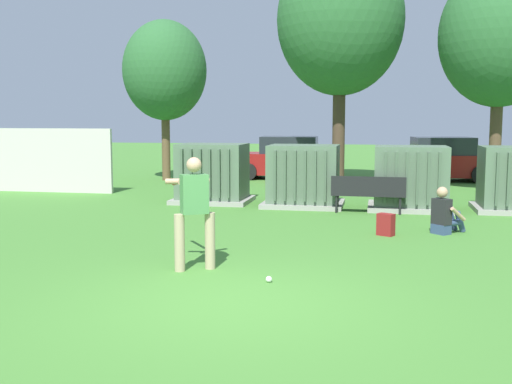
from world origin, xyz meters
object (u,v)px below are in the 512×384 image
(park_bench, at_px, (368,192))
(seated_spectator, at_px, (445,215))
(transformer_west, at_px, (213,174))
(parked_car_leftmost, at_px, (286,159))
(batter, at_px, (194,207))
(backpack, at_px, (386,225))
(sports_ball, at_px, (269,279))
(transformer_mid_east, at_px, (411,179))
(transformer_mid_west, at_px, (304,177))
(parked_car_left_of_center, at_px, (439,161))

(park_bench, relative_size, seated_spectator, 1.88)
(transformer_west, relative_size, parked_car_leftmost, 0.49)
(park_bench, height_order, batter, batter)
(backpack, bearing_deg, transformer_west, 138.74)
(transformer_west, xyz_separation_m, parked_car_leftmost, (1.01, 7.13, -0.04))
(seated_spectator, xyz_separation_m, parked_car_leftmost, (-4.83, 10.78, 0.38))
(backpack, distance_m, parked_car_leftmost, 11.82)
(sports_ball, bearing_deg, batter, 156.31)
(transformer_mid_east, height_order, park_bench, transformer_mid_east)
(backpack, bearing_deg, seated_spectator, 20.88)
(backpack, relative_size, parked_car_leftmost, 0.10)
(seated_spectator, bearing_deg, transformer_west, 147.93)
(sports_ball, height_order, parked_car_leftmost, parked_car_leftmost)
(backpack, bearing_deg, transformer_mid_west, 119.02)
(backpack, bearing_deg, batter, -130.66)
(sports_ball, height_order, backpack, backpack)
(transformer_mid_west, distance_m, backpack, 4.40)
(transformer_mid_west, xyz_separation_m, batter, (-0.82, -7.24, 0.19))
(transformer_mid_west, xyz_separation_m, transformer_mid_east, (2.74, -0.08, 0.00))
(transformer_west, height_order, parked_car_leftmost, same)
(sports_ball, bearing_deg, backpack, 67.28)
(transformer_mid_east, distance_m, park_bench, 1.38)
(transformer_mid_west, relative_size, parked_car_left_of_center, 0.48)
(batter, distance_m, parked_car_leftmost, 14.67)
(transformer_mid_west, bearing_deg, parked_car_leftmost, 101.84)
(transformer_west, xyz_separation_m, sports_ball, (3.01, -8.08, -0.74))
(transformer_mid_west, xyz_separation_m, sports_ball, (0.45, -7.80, -0.74))
(transformer_mid_east, distance_m, seated_spectator, 3.36)
(transformer_west, relative_size, transformer_mid_east, 1.00)
(transformer_mid_west, height_order, sports_ball, transformer_mid_west)
(park_bench, relative_size, sports_ball, 20.11)
(park_bench, xyz_separation_m, backpack, (0.41, -2.86, -0.32))
(batter, distance_m, sports_ball, 1.67)
(seated_spectator, distance_m, parked_car_left_of_center, 11.00)
(batter, distance_m, backpack, 4.58)
(transformer_mid_east, bearing_deg, parked_car_left_of_center, 79.81)
(park_bench, bearing_deg, batter, -111.93)
(parked_car_left_of_center, bearing_deg, transformer_west, -132.47)
(park_bench, bearing_deg, backpack, -81.88)
(transformer_west, height_order, sports_ball, transformer_west)
(transformer_west, bearing_deg, park_bench, -16.17)
(park_bench, bearing_deg, sports_ball, -100.41)
(transformer_mid_west, relative_size, parked_car_leftmost, 0.49)
(seated_spectator, bearing_deg, parked_car_left_of_center, 85.60)
(park_bench, bearing_deg, parked_car_leftmost, 111.30)
(transformer_mid_east, xyz_separation_m, parked_car_left_of_center, (1.38, 7.66, -0.04))
(batter, relative_size, parked_car_leftmost, 0.41)
(transformer_west, height_order, transformer_mid_west, same)
(batter, height_order, parked_car_left_of_center, batter)
(sports_ball, bearing_deg, transformer_mid_west, 93.30)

